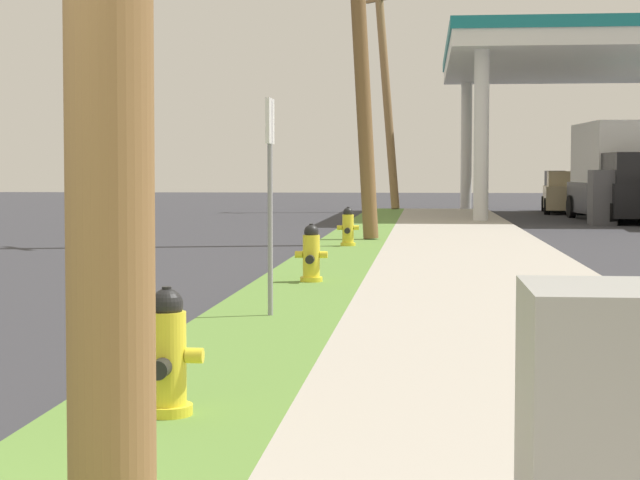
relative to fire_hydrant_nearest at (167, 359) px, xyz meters
name	(u,v)px	position (x,y,z in m)	size (l,w,h in m)	color
fire_hydrant_nearest	(167,359)	(0.00, 0.00, 0.00)	(0.42, 0.38, 0.74)	yellow
fire_hydrant_second	(311,256)	(0.02, 7.72, 0.00)	(0.42, 0.38, 0.74)	yellow
fire_hydrant_third	(348,229)	(0.01, 14.59, 0.00)	(0.42, 0.37, 0.74)	yellow
utility_pole_background	(387,94)	(-0.03, 36.03, 4.13)	(1.47, 1.61, 8.74)	#937047
utility_cabinet	(590,428)	(2.09, -2.02, 0.13)	(0.55, 0.83, 0.98)	slate
street_sign_post	(270,161)	(-0.03, 4.41, 1.19)	(0.05, 0.36, 2.12)	gray
car_tan_by_near_pump	(569,194)	(6.87, 35.36, 0.28)	(2.25, 4.63, 1.57)	tan
truck_black_at_far_bay	(620,174)	(7.55, 28.66, 1.04)	(2.61, 6.54, 3.11)	black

